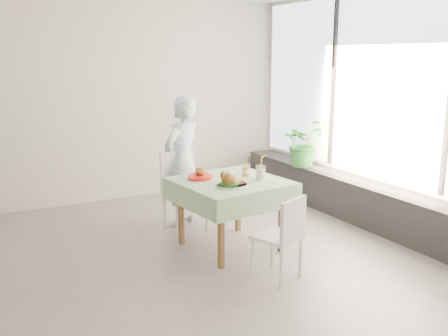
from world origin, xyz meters
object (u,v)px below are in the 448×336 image
chair_near (278,253)px  main_dish (230,181)px  chair_far (185,206)px  cafe_table (230,206)px  potted_plant (303,143)px  diner (182,162)px  juice_cup_orange (246,171)px

chair_near → main_dish: main_dish is taller
chair_near → chair_far: bearing=97.7°
cafe_table → main_dish: size_ratio=3.46×
chair_near → potted_plant: size_ratio=1.19×
main_dish → cafe_table: bearing=60.3°
main_dish → potted_plant: bearing=34.6°
chair_near → diner: bearing=94.8°
chair_far → potted_plant: potted_plant is taller
potted_plant → cafe_table: bearing=-148.4°
chair_far → juice_cup_orange: juice_cup_orange is taller
cafe_table → chair_far: size_ratio=1.25×
cafe_table → chair_near: size_ratio=1.46×
chair_far → chair_near: chair_far is taller
diner → potted_plant: 1.89m
diner → cafe_table: bearing=71.0°
main_dish → chair_far: bearing=94.5°
chair_near → juice_cup_orange: size_ratio=2.93×
diner → main_dish: bearing=63.5°
chair_near → main_dish: 0.86m
main_dish → potted_plant: 2.28m
main_dish → potted_plant: size_ratio=0.50×
potted_plant → chair_far: bearing=-170.4°
diner → juice_cup_orange: diner is taller
chair_near → juice_cup_orange: bearing=77.4°
cafe_table → chair_near: chair_near is taller
juice_cup_orange → chair_near: bearing=-102.6°
chair_near → potted_plant: (1.73, 1.93, 0.59)m
cafe_table → juice_cup_orange: (0.23, 0.07, 0.34)m
chair_near → main_dish: (-0.14, 0.64, 0.56)m
chair_far → juice_cup_orange: 0.95m
chair_near → diner: size_ratio=0.51×
main_dish → juice_cup_orange: 0.45m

